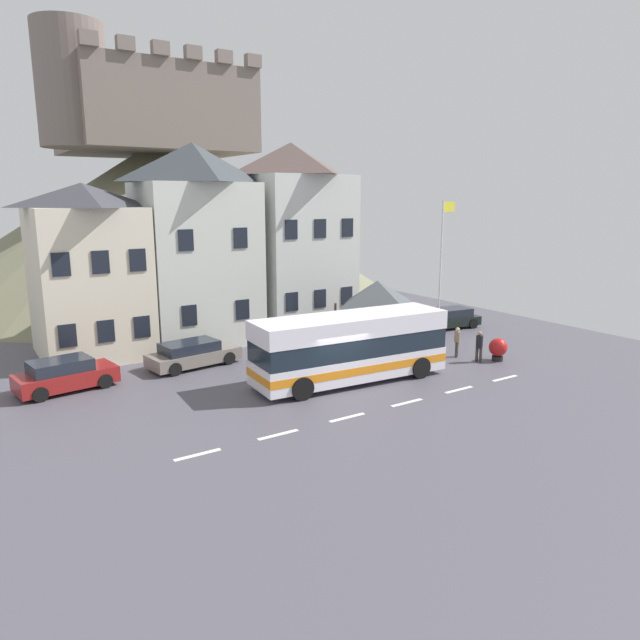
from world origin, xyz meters
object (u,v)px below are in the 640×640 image
Objects in this scene: pedestrian_02 at (479,345)px; hilltop_castle at (156,211)px; parked_car_02 at (193,354)px; pedestrian_01 at (457,340)px; townhouse_00 at (88,271)px; public_bench at (353,331)px; parked_car_01 at (366,330)px; townhouse_01 at (196,245)px; pedestrian_00 at (420,337)px; bus_shelter at (377,293)px; flagpole at (442,262)px; parked_car_00 at (65,375)px; harbour_buoy at (498,348)px; townhouse_02 at (292,237)px; parked_car_03 at (450,318)px; transit_bus at (350,348)px.

hilltop_castle is at bearing 100.51° from pedestrian_02.
pedestrian_01 is (12.24, -5.90, 0.29)m from parked_car_02.
townhouse_00 is 14.98m from public_bench.
parked_car_02 is 13.59m from pedestrian_01.
parked_car_01 is 2.77× the size of public_bench.
pedestrian_00 is at bearing -43.50° from townhouse_01.
parked_car_02 is at bearing 150.03° from pedestrian_02.
townhouse_01 is 10.49m from bus_shelter.
flagpole is at bearing 26.64° from pedestrian_00.
pedestrian_00 is 1.00× the size of pedestrian_01.
parked_car_00 reaches higher than parked_car_01.
public_bench is at bearing -28.59° from townhouse_01.
flagpole is (1.61, 4.53, 3.69)m from pedestrian_02.
pedestrian_00 is at bearing -65.46° from parked_car_01.
harbour_buoy is (2.19, -3.49, -0.16)m from pedestrian_00.
townhouse_00 is 21.56m from harbour_buoy.
townhouse_02 reaches higher than parked_car_01.
parked_car_01 is 2.72× the size of pedestrian_01.
townhouse_02 is at bearing 99.28° from bus_shelter.
townhouse_02 is at bearing 103.52° from public_bench.
parked_car_03 is at bearing -7.76° from public_bench.
flagpole is at bearing -31.30° from townhouse_01.
townhouse_01 is 2.97× the size of bus_shelter.
parked_car_03 is at bearing -15.50° from townhouse_00.
pedestrian_01 is at bearing 6.01° from transit_bus.
public_bench is at bearing 143.85° from flagpole.
parked_car_01 is (1.47, -5.96, -5.09)m from townhouse_02.
parked_car_00 is 19.64m from pedestrian_02.
townhouse_01 is at bearing 132.96° from harbour_buoy.
pedestrian_00 reaches higher than parked_car_03.
parked_car_03 is (17.03, -0.66, -0.01)m from parked_car_02.
townhouse_01 is (5.78, -0.49, 1.10)m from townhouse_00.
public_bench is 8.57m from harbour_buoy.
pedestrian_01 reaches higher than parked_car_02.
pedestrian_01 is (-4.79, -5.24, 0.30)m from parked_car_03.
pedestrian_00 is at bearing -27.50° from parked_car_02.
hilltop_castle reaches higher than townhouse_01.
transit_bus is at bearing 170.40° from harbour_buoy.
harbour_buoy is at bearing -47.04° from townhouse_01.
flagpole reaches higher than parked_car_02.
transit_bus is 2.16× the size of parked_car_00.
townhouse_02 is 12.69m from pedestrian_01.
townhouse_02 is 2.46× the size of parked_car_02.
bus_shelter reaches higher than harbour_buoy.
pedestrian_00 reaches higher than parked_car_00.
parked_car_03 is (6.73, -0.03, -0.04)m from parked_car_01.
pedestrian_01 is (18.21, -5.44, 0.24)m from parked_car_00.
parked_car_03 reaches higher than harbour_buoy.
townhouse_01 is 7.08m from parked_car_02.
bus_shelter is 2.33× the size of pedestrian_02.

